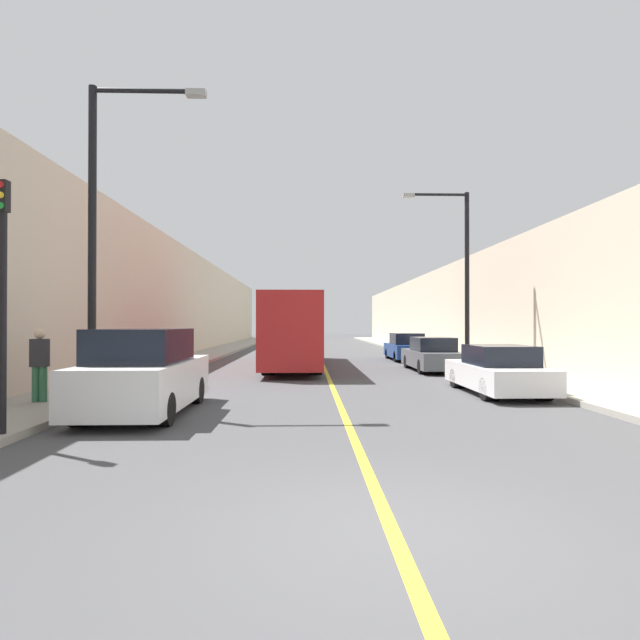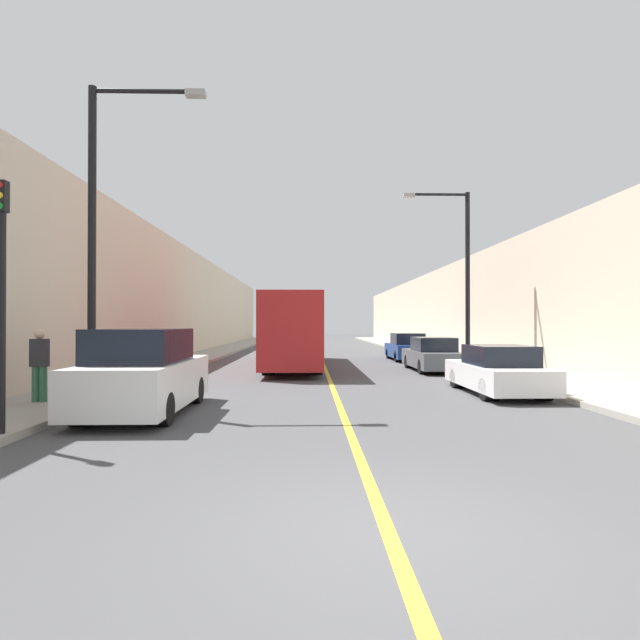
% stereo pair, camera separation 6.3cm
% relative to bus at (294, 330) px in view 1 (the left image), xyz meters
% --- Properties ---
extents(ground_plane, '(200.00, 200.00, 0.00)m').
position_rel_bus_xyz_m(ground_plane, '(1.43, -19.29, -1.77)').
color(ground_plane, '#474749').
extents(sidewalk_left, '(2.65, 72.00, 0.16)m').
position_rel_bus_xyz_m(sidewalk_left, '(-5.80, 10.71, -1.69)').
color(sidewalk_left, '#9E998E').
rests_on(sidewalk_left, ground).
extents(sidewalk_right, '(2.65, 72.00, 0.16)m').
position_rel_bus_xyz_m(sidewalk_right, '(8.67, 10.71, -1.69)').
color(sidewalk_right, '#9E998E').
rests_on(sidewalk_right, ground).
extents(building_row_left, '(4.00, 72.00, 7.01)m').
position_rel_bus_xyz_m(building_row_left, '(-9.13, 10.71, 1.74)').
color(building_row_left, beige).
rests_on(building_row_left, ground).
extents(building_row_right, '(4.00, 72.00, 6.02)m').
position_rel_bus_xyz_m(building_row_right, '(11.99, 10.71, 1.24)').
color(building_row_right, beige).
rests_on(building_row_right, ground).
extents(road_center_line, '(0.16, 72.00, 0.01)m').
position_rel_bus_xyz_m(road_center_line, '(1.43, 10.71, -1.77)').
color(road_center_line, gold).
rests_on(road_center_line, ground).
extents(bus, '(2.45, 12.51, 3.29)m').
position_rel_bus_xyz_m(bus, '(0.00, 0.00, 0.00)').
color(bus, '#AD1E1E').
rests_on(bus, ground).
extents(parked_suv_left, '(1.99, 4.66, 1.95)m').
position_rel_bus_xyz_m(parked_suv_left, '(-3.13, -12.62, -0.87)').
color(parked_suv_left, silver).
rests_on(parked_suv_left, ground).
extents(car_right_near, '(1.85, 4.44, 1.44)m').
position_rel_bus_xyz_m(car_right_near, '(6.22, -9.60, -1.12)').
color(car_right_near, silver).
rests_on(car_right_near, ground).
extents(car_right_mid, '(1.79, 4.64, 1.48)m').
position_rel_bus_xyz_m(car_right_mid, '(6.09, -2.44, -1.10)').
color(car_right_mid, '#51565B').
rests_on(car_right_mid, ground).
extents(car_right_far, '(1.82, 4.57, 1.54)m').
position_rel_bus_xyz_m(car_right_far, '(6.24, 3.97, -1.08)').
color(car_right_far, navy).
rests_on(car_right_far, ground).
extents(street_lamp_left, '(2.93, 0.24, 7.87)m').
position_rel_bus_xyz_m(street_lamp_left, '(-4.51, -11.54, 2.90)').
color(street_lamp_left, black).
rests_on(street_lamp_left, sidewalk_left).
extents(street_lamp_right, '(2.93, 0.24, 7.68)m').
position_rel_bus_xyz_m(street_lamp_right, '(7.37, -2.48, 2.81)').
color(street_lamp_right, black).
rests_on(street_lamp_right, sidewalk_right).
extents(traffic_light, '(0.16, 0.18, 4.39)m').
position_rel_bus_xyz_m(traffic_light, '(-4.68, -15.36, 0.77)').
color(traffic_light, black).
rests_on(traffic_light, sidewalk_left).
extents(pedestrian, '(0.39, 0.25, 1.78)m').
position_rel_bus_xyz_m(pedestrian, '(-5.93, -11.79, -0.69)').
color(pedestrian, '#336B47').
rests_on(pedestrian, sidewalk_left).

